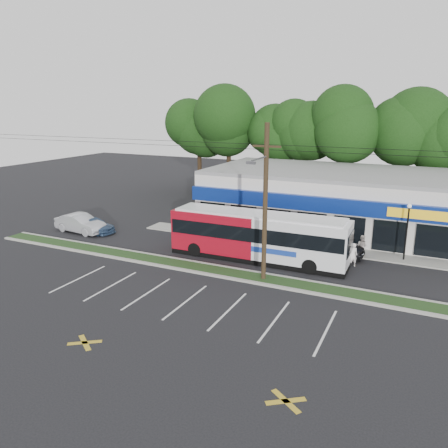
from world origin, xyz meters
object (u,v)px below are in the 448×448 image
at_px(car_silver, 80,223).
at_px(pedestrian_b, 362,246).
at_px(car_blue, 93,225).
at_px(pedestrian_a, 353,255).
at_px(lamp_post, 407,226).
at_px(metrobus, 258,235).
at_px(car_dark, 331,245).
at_px(utility_pole, 262,198).

xyz_separation_m(car_silver, pedestrian_b, (23.66, 3.85, 0.04)).
relative_size(car_blue, pedestrian_a, 2.61).
height_order(lamp_post, car_silver, lamp_post).
xyz_separation_m(metrobus, car_silver, (-16.86, -0.08, -1.04)).
relative_size(metrobus, car_dark, 2.61).
xyz_separation_m(lamp_post, pedestrian_a, (-3.20, -2.80, -1.81)).
distance_m(car_blue, pedestrian_b, 23.00).
bearing_deg(car_dark, metrobus, 124.81).
distance_m(car_silver, pedestrian_b, 23.97).
distance_m(lamp_post, metrobus, 10.68).
relative_size(car_dark, pedestrian_a, 2.93).
bearing_deg(car_blue, car_dark, -77.31).
bearing_deg(pedestrian_b, car_blue, 22.89).
bearing_deg(car_silver, car_dark, -76.10).
bearing_deg(car_silver, pedestrian_b, -75.39).
distance_m(utility_pole, pedestrian_b, 10.10).
bearing_deg(pedestrian_a, utility_pole, 13.84).
height_order(pedestrian_a, pedestrian_b, pedestrian_b).
bearing_deg(lamp_post, utility_pole, -136.05).
distance_m(utility_pole, pedestrian_a, 8.44).
height_order(utility_pole, car_blue, utility_pole).
height_order(utility_pole, pedestrian_a, utility_pole).
bearing_deg(car_silver, utility_pole, -95.35).
bearing_deg(pedestrian_a, lamp_post, -170.56).
height_order(utility_pole, metrobus, utility_pole).
bearing_deg(utility_pole, pedestrian_a, 45.60).
bearing_deg(car_dark, pedestrian_b, -73.10).
xyz_separation_m(car_silver, pedestrian_a, (23.41, 1.58, 0.03)).
bearing_deg(metrobus, pedestrian_b, 28.01).
distance_m(lamp_post, car_silver, 27.03).
distance_m(car_dark, car_silver, 21.74).
height_order(lamp_post, car_blue, lamp_post).
xyz_separation_m(lamp_post, car_dark, (-5.10, -1.16, -1.81)).
bearing_deg(metrobus, car_blue, 177.38).
bearing_deg(metrobus, lamp_post, 22.84).
distance_m(utility_pole, car_dark, 8.68).
relative_size(utility_pole, car_silver, 10.01).
height_order(lamp_post, metrobus, lamp_post).
bearing_deg(pedestrian_a, car_blue, -29.11).
bearing_deg(lamp_post, car_blue, -171.51).
bearing_deg(car_dark, car_silver, 99.26).
xyz_separation_m(car_silver, car_blue, (0.90, 0.54, -0.17)).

